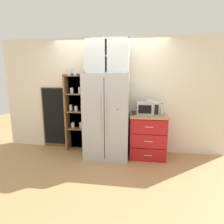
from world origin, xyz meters
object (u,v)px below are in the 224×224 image
object	(u,v)px
refrigerator	(107,116)
bottle_cobalt	(149,108)
chalkboard_menu	(55,118)
mug_charcoal	(134,113)
microwave	(147,108)
coffee_maker	(149,107)
bottle_clear	(162,110)

from	to	relation	value
refrigerator	bottle_cobalt	distance (m)	0.89
refrigerator	chalkboard_menu	world-z (taller)	refrigerator
mug_charcoal	chalkboard_menu	world-z (taller)	chalkboard_menu
mug_charcoal	refrigerator	bearing A→B (deg)	-178.97
microwave	bottle_cobalt	world-z (taller)	bottle_cobalt
refrigerator	bottle_cobalt	bearing A→B (deg)	8.18
coffee_maker	bottle_cobalt	world-z (taller)	coffee_maker
microwave	chalkboard_menu	world-z (taller)	chalkboard_menu
chalkboard_menu	refrigerator	bearing A→B (deg)	-13.40
refrigerator	mug_charcoal	distance (m)	0.56
mug_charcoal	bottle_cobalt	size ratio (longest dim) A/B	0.38
coffee_maker	chalkboard_menu	world-z (taller)	chalkboard_menu
microwave	bottle_clear	xyz separation A→B (m)	(0.29, -0.04, -0.03)
refrigerator	coffee_maker	size ratio (longest dim) A/B	5.71
bottle_cobalt	coffee_maker	bearing A→B (deg)	-90.00
refrigerator	coffee_maker	bearing A→B (deg)	4.67
coffee_maker	mug_charcoal	bearing A→B (deg)	-168.99
bottle_cobalt	refrigerator	bearing A→B (deg)	-171.82
microwave	bottle_clear	world-z (taller)	microwave
microwave	mug_charcoal	bearing A→B (deg)	-160.12
mug_charcoal	bottle_cobalt	bearing A→B (deg)	20.16
bottle_clear	chalkboard_menu	bearing A→B (deg)	174.23
coffee_maker	bottle_clear	distance (m)	0.26
bottle_cobalt	chalkboard_menu	size ratio (longest dim) A/B	0.19
coffee_maker	bottle_cobalt	xyz separation A→B (m)	(0.00, 0.05, -0.03)
mug_charcoal	microwave	bearing A→B (deg)	19.88
bottle_clear	chalkboard_menu	world-z (taller)	chalkboard_menu
mug_charcoal	chalkboard_menu	size ratio (longest dim) A/B	0.07
bottle_cobalt	chalkboard_menu	bearing A→B (deg)	174.91
microwave	mug_charcoal	world-z (taller)	microwave
refrigerator	bottle_clear	xyz separation A→B (m)	(1.12, 0.07, 0.15)
bottle_clear	bottle_cobalt	distance (m)	0.26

